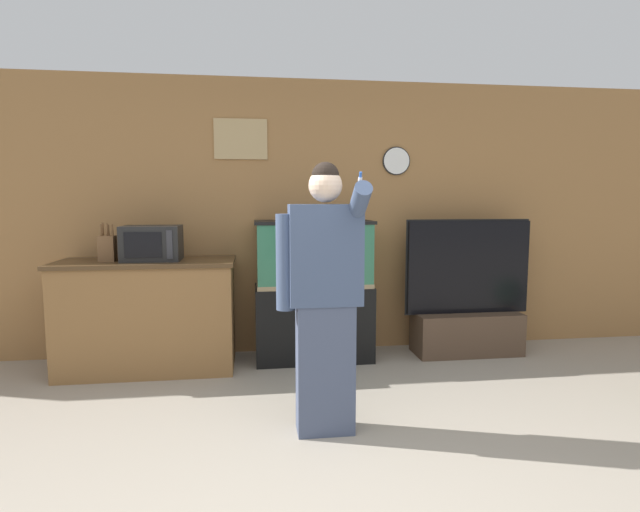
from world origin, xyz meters
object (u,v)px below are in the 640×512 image
object	(u,v)px
counter_island	(148,315)
aquarium_on_stand	(313,291)
knife_block	(107,248)
tv_on_stand	(467,315)
person_standing	(324,295)
microwave	(152,243)

from	to	relation	value
counter_island	aquarium_on_stand	size ratio (longest dim) A/B	1.15
knife_block	tv_on_stand	distance (m)	3.30
aquarium_on_stand	person_standing	world-z (taller)	person_standing
counter_island	person_standing	size ratio (longest dim) A/B	0.87
counter_island	microwave	world-z (taller)	microwave
microwave	knife_block	xyz separation A→B (m)	(-0.36, -0.01, -0.04)
person_standing	microwave	bearing A→B (deg)	133.53
microwave	person_standing	world-z (taller)	person_standing
counter_island	person_standing	xyz separation A→B (m)	(1.34, -1.36, 0.40)
tv_on_stand	person_standing	world-z (taller)	person_standing
person_standing	aquarium_on_stand	bearing A→B (deg)	85.55
knife_block	person_standing	world-z (taller)	person_standing
tv_on_stand	person_standing	distance (m)	2.20
counter_island	person_standing	world-z (taller)	person_standing
person_standing	counter_island	bearing A→B (deg)	134.47
microwave	knife_block	distance (m)	0.36
aquarium_on_stand	tv_on_stand	world-z (taller)	tv_on_stand
counter_island	aquarium_on_stand	xyz separation A→B (m)	(1.45, 0.11, 0.16)
counter_island	tv_on_stand	world-z (taller)	tv_on_stand
knife_block	tv_on_stand	size ratio (longest dim) A/B	0.25
knife_block	counter_island	bearing A→B (deg)	4.43
microwave	person_standing	size ratio (longest dim) A/B	0.28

